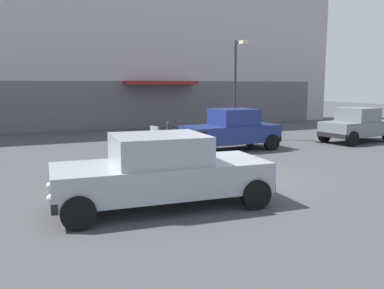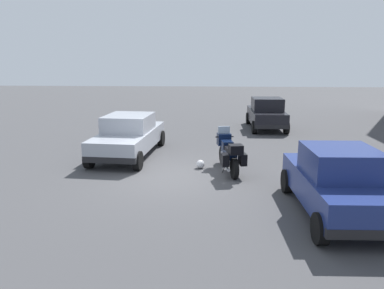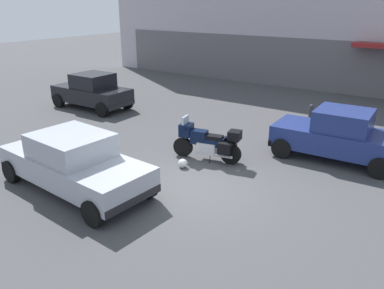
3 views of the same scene
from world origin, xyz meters
The scene contains 7 objects.
ground_plane centered at (0.00, 0.00, 0.00)m, with size 80.00×80.00×0.00m, color #424244.
motorcycle centered at (-0.67, 1.82, 0.62)m, with size 2.24×0.97×1.36m.
helmet centered at (-0.97, 0.90, 0.14)m, with size 0.28×0.28×0.28m, color silver.
car_hatchback_near centered at (2.64, 4.18, 0.81)m, with size 3.92×1.90×1.64m.
car_sedan_far centered at (-2.50, -1.86, 0.78)m, with size 4.67×2.20×1.56m.
car_wagon_end centered at (-8.45, 4.09, 0.81)m, with size 3.90×1.83×1.64m.
bollard_curbside centered at (0.96, 6.78, 0.53)m, with size 0.16×0.16×1.00m.
Camera 3 is at (5.28, -7.73, 4.77)m, focal length 35.87 mm.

